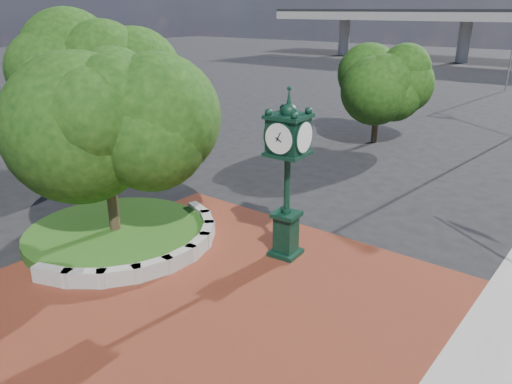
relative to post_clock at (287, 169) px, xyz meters
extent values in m
plane|color=black|center=(-0.33, -2.66, -2.95)|extent=(200.00, 200.00, 0.00)
cube|color=brown|center=(-0.33, -3.66, -2.93)|extent=(12.00, 12.00, 0.04)
cube|color=#9E9B93|center=(-4.23, -5.67, -2.68)|extent=(1.29, 0.76, 0.54)
cube|color=#9E9B93|center=(-3.38, -5.20, -2.68)|extent=(1.20, 1.04, 0.54)
cube|color=#9E9B93|center=(-2.70, -4.50, -2.68)|extent=(1.00, 1.22, 0.54)
cube|color=#9E9B93|center=(-2.27, -3.62, -2.68)|extent=(0.71, 1.30, 0.54)
cube|color=#9E9B93|center=(-2.13, -2.66, -2.68)|extent=(0.35, 1.25, 0.54)
cube|color=#9E9B93|center=(-2.27, -1.70, -2.68)|extent=(0.71, 1.30, 0.54)
cube|color=#9E9B93|center=(-2.70, -0.82, -2.68)|extent=(1.00, 1.22, 0.54)
cube|color=#9E9B93|center=(-3.38, -0.12, -2.68)|extent=(1.20, 1.04, 0.54)
cube|color=#9E9B93|center=(-4.23, 0.35, -2.68)|extent=(1.29, 0.76, 0.54)
cylinder|color=#204B15|center=(-5.33, -2.66, -2.75)|extent=(6.10, 6.10, 0.40)
cylinder|color=#9E9B93|center=(-35.33, 67.34, 0.05)|extent=(1.80, 1.80, 6.00)
cylinder|color=#9E9B93|center=(-15.33, 67.34, 0.05)|extent=(1.80, 1.80, 6.00)
cylinder|color=#38281C|center=(-5.33, -2.66, -1.87)|extent=(0.36, 0.36, 2.17)
sphere|color=#14360E|center=(-5.33, -2.66, 0.78)|extent=(5.20, 5.20, 5.20)
cylinder|color=#38281C|center=(-13.33, 2.34, -1.73)|extent=(0.36, 0.36, 2.45)
sphere|color=#14360E|center=(-13.33, 2.34, 1.18)|extent=(5.60, 5.60, 5.60)
cylinder|color=#38281C|center=(-4.33, 15.34, -1.99)|extent=(0.36, 0.36, 1.92)
sphere|color=#14360E|center=(-4.33, 15.34, 0.29)|extent=(4.40, 4.40, 4.40)
cube|color=black|center=(0.00, 0.00, -2.86)|extent=(0.98, 0.98, 0.18)
cube|color=black|center=(0.00, 0.00, -2.16)|extent=(0.67, 0.67, 1.24)
cube|color=black|center=(0.00, 0.00, -1.50)|extent=(0.86, 0.86, 0.14)
cylinder|color=black|center=(0.00, 0.00, -0.47)|extent=(0.19, 0.19, 1.92)
cube|color=black|center=(0.00, 0.00, 1.06)|extent=(1.10, 1.10, 1.02)
cylinder|color=white|center=(0.05, -0.53, 1.06)|extent=(0.91, 0.15, 0.90)
cylinder|color=white|center=(-0.05, 0.53, 1.06)|extent=(0.91, 0.15, 0.90)
cylinder|color=white|center=(-0.53, -0.05, 1.06)|extent=(0.15, 0.91, 0.90)
cylinder|color=white|center=(0.53, 0.05, 1.06)|extent=(0.15, 0.91, 0.90)
sphere|color=black|center=(0.00, 0.00, 1.76)|extent=(0.50, 0.50, 0.50)
cone|color=black|center=(0.00, 0.00, 2.14)|extent=(0.20, 0.20, 0.57)
camera|label=1|loc=(8.26, -11.97, 4.60)|focal=35.00mm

